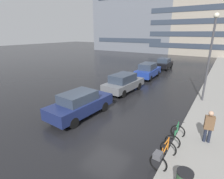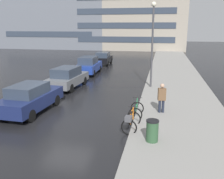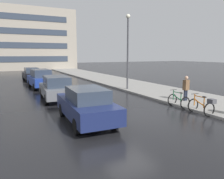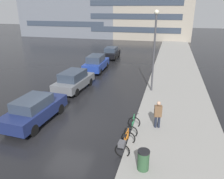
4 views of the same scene
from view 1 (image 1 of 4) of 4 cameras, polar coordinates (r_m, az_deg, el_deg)
name	(u,v)px [view 1 (image 1 of 4)]	position (r m, az deg, el deg)	size (l,w,h in m)	color
ground_plane	(106,126)	(10.10, -1.87, -11.80)	(140.00, 140.00, 0.00)	black
bicycle_nearest	(162,155)	(7.53, 16.12, -19.81)	(0.79, 1.43, 1.00)	black
bicycle_second	(175,136)	(9.04, 19.99, -14.01)	(0.71, 1.09, 0.98)	black
car_navy	(80,104)	(11.09, -10.42, -4.62)	(2.02, 4.47, 1.59)	navy
car_grey	(123,83)	(15.44, 3.76, 2.23)	(2.08, 4.40, 1.61)	slate
car_blue	(148,70)	(20.67, 11.66, 6.10)	(1.94, 4.45, 1.71)	navy
car_black	(164,63)	(26.53, 16.63, 8.14)	(1.81, 3.75, 1.52)	black
pedestrian	(209,126)	(9.27, 29.04, -10.41)	(0.44, 0.31, 1.71)	#1E2333
streetlamp	(210,51)	(14.18, 29.47, 10.89)	(0.35, 0.35, 6.28)	#424247
building_facade_main	(195,28)	(48.44, 25.48, 17.62)	(22.50, 10.40, 11.99)	#9E9384
building_facade_side	(135,19)	(52.69, 7.61, 21.72)	(22.41, 9.32, 16.93)	slate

